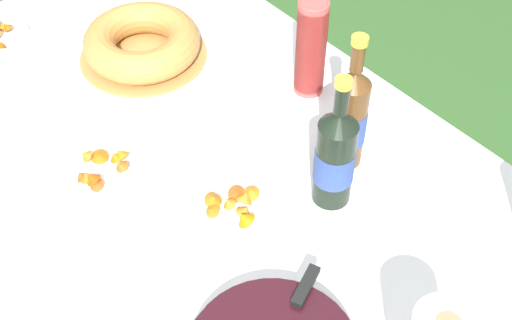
% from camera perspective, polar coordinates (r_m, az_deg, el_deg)
% --- Properties ---
extents(garden_table, '(1.64, 1.22, 0.71)m').
position_cam_1_polar(garden_table, '(1.63, -7.70, -2.43)').
color(garden_table, brown).
rests_on(garden_table, ground_plane).
extents(tablecloth, '(1.65, 1.23, 0.10)m').
position_cam_1_polar(tablecloth, '(1.59, -7.86, -1.31)').
color(tablecloth, white).
rests_on(tablecloth, garden_table).
extents(bundt_cake, '(0.33, 0.33, 0.09)m').
position_cam_1_polar(bundt_cake, '(1.86, -9.11, 9.23)').
color(bundt_cake, '#B78447').
rests_on(bundt_cake, tablecloth).
extents(cup_stack, '(0.07, 0.07, 0.25)m').
position_cam_1_polar(cup_stack, '(1.69, 4.42, 8.92)').
color(cup_stack, '#E04C47').
rests_on(cup_stack, tablecloth).
extents(cider_bottle_amber, '(0.07, 0.07, 0.34)m').
position_cam_1_polar(cider_bottle_amber, '(1.52, 7.52, 3.43)').
color(cider_bottle_amber, brown).
rests_on(cider_bottle_amber, tablecloth).
extents(juice_bottle_red, '(0.08, 0.08, 0.32)m').
position_cam_1_polar(juice_bottle_red, '(1.44, 6.34, 0.25)').
color(juice_bottle_red, black).
rests_on(juice_bottle_red, tablecloth).
extents(snack_plate_near, '(0.22, 0.22, 0.06)m').
position_cam_1_polar(snack_plate_near, '(1.48, -2.04, -3.85)').
color(snack_plate_near, white).
rests_on(snack_plate_near, tablecloth).
extents(snack_plate_right, '(0.21, 0.21, 0.06)m').
position_cam_1_polar(snack_plate_right, '(1.59, -12.01, -0.85)').
color(snack_plate_right, white).
rests_on(snack_plate_right, tablecloth).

